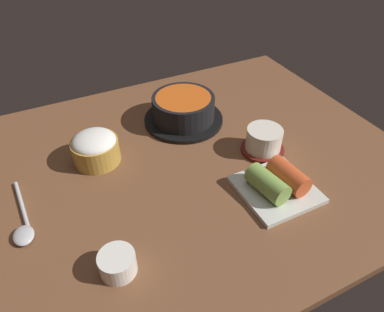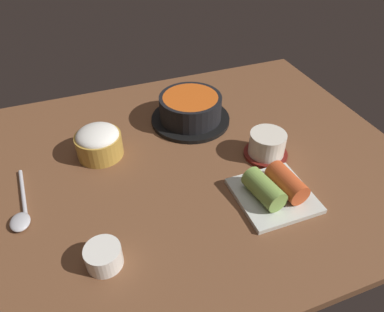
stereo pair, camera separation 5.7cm
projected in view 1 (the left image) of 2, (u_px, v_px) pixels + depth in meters
The scene contains 7 objects.
dining_table at pixel (180, 167), 78.36cm from camera, with size 100.00×76.00×2.00cm, color brown.
stone_pot at pixel (183, 110), 88.28cm from camera, with size 19.86×19.86×6.97cm.
rice_bowl at pixel (95, 148), 76.36cm from camera, with size 10.16×10.16×7.04cm.
tea_cup_with_saucer at pixel (264, 141), 79.37cm from camera, with size 9.80×9.80×5.90cm.
kimchi_plate at pixel (277, 184), 69.92cm from camera, with size 14.44×14.44×5.37cm.
side_bowl_near at pixel (117, 263), 56.25cm from camera, with size 6.05×6.05×3.84cm.
spoon at pixel (23, 226), 63.71cm from camera, with size 3.60×17.27×1.35cm.
Camera 1 is at (-23.56, -53.61, 53.19)cm, focal length 33.16 mm.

